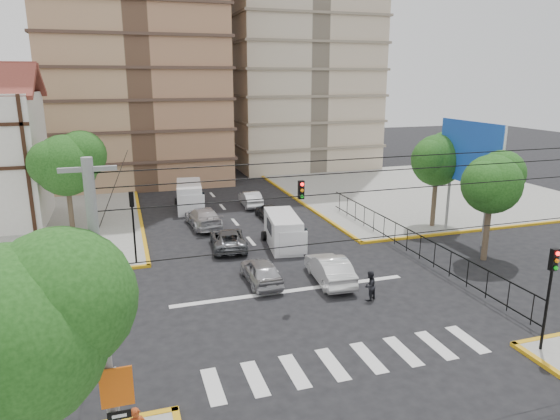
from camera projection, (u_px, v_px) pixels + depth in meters
name	position (u px, v px, depth m)	size (l,w,h in m)	color
ground	(300.00, 300.00, 25.63)	(160.00, 160.00, 0.00)	black
sidewalk_ne	(419.00, 191.00, 49.92)	(26.00, 26.00, 0.15)	gray
crosswalk_stripes	(351.00, 361.00, 20.11)	(12.00, 2.40, 0.01)	silver
stop_line	(292.00, 291.00, 26.73)	(13.00, 0.40, 0.01)	silver
park_fence	(406.00, 253.00, 32.43)	(0.10, 22.50, 1.66)	black
billboard	(470.00, 155.00, 33.88)	(0.36, 6.20, 8.10)	slate
tree_sw_near	(16.00, 329.00, 11.87)	(5.63, 4.60, 7.57)	#473828
tree_park_a	(493.00, 181.00, 30.06)	(4.41, 3.60, 6.83)	#473828
tree_park_c	(438.00, 158.00, 36.71)	(4.65, 3.80, 7.25)	#473828
tree_tudor	(67.00, 162.00, 35.51)	(5.39, 4.40, 7.43)	#473828
traffic_light_se	(550.00, 283.00, 19.95)	(0.28, 0.22, 4.40)	black
traffic_light_nw	(133.00, 215.00, 29.70)	(0.28, 0.22, 4.40)	black
traffic_light_hanging	(317.00, 197.00, 22.24)	(18.00, 9.12, 0.92)	black
utility_pole_sw	(103.00, 318.00, 13.46)	(1.40, 0.28, 9.00)	slate
district_sign	(118.00, 397.00, 13.90)	(0.90, 0.12, 3.20)	slate
van_right_lane	(284.00, 232.00, 33.37)	(2.52, 5.04, 2.17)	silver
van_left_lane	(190.00, 197.00, 42.76)	(2.59, 5.36, 2.32)	silver
car_silver_front_left	(261.00, 271.00, 27.58)	(1.67, 4.15, 1.42)	#A4A3A8
car_white_front_right	(329.00, 269.00, 27.73)	(1.63, 4.66, 1.54)	white
car_grey_mid_left	(228.00, 239.00, 33.25)	(2.18, 4.72, 1.31)	#5B5E62
car_silver_rear_left	(203.00, 217.00, 38.03)	(2.11, 5.19, 1.51)	silver
car_darkgrey_mid_right	(268.00, 211.00, 40.25)	(1.46, 3.64, 1.24)	#28282A
car_white_rear_right	(250.00, 199.00, 44.17)	(1.44, 4.14, 1.36)	white
pedestrian_crosswalk	(370.00, 286.00, 25.43)	(0.76, 0.59, 1.57)	black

